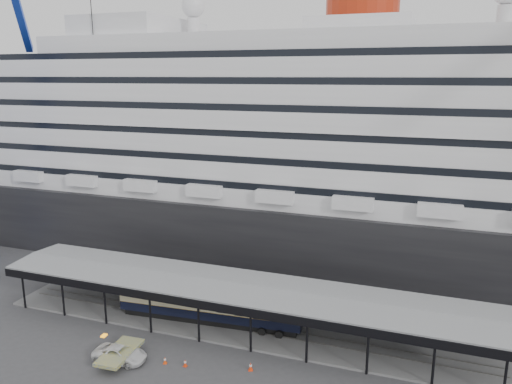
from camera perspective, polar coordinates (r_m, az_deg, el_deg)
ground at (r=53.20m, az=-4.03°, el=-17.65°), size 200.00×200.00×0.00m
cruise_ship at (r=76.51m, az=5.48°, el=6.48°), size 130.00×30.00×43.90m
platform_canopy at (r=56.11m, az=-1.97°, el=-13.13°), size 56.00×9.18×5.30m
port_truck at (r=52.84m, az=-15.28°, el=-17.43°), size 5.43×2.75×1.47m
pullman_carriage at (r=57.30m, az=-5.29°, el=-12.42°), size 21.21×4.24×20.68m
traffic_cone_left at (r=51.00m, az=-8.10°, el=-18.77°), size 0.42×0.42×0.73m
traffic_cone_mid at (r=51.71m, az=-10.37°, el=-18.39°), size 0.46×0.46×0.70m
traffic_cone_right at (r=49.95m, az=-0.62°, el=-19.31°), size 0.55×0.55×0.82m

